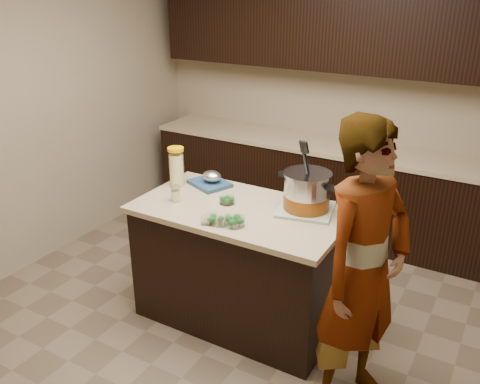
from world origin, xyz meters
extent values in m
plane|color=brown|center=(0.00, 0.00, 0.00)|extent=(4.00, 4.00, 0.00)
cube|color=tan|center=(0.00, 2.00, 1.35)|extent=(4.00, 0.04, 2.70)
cube|color=tan|center=(-2.00, 0.00, 1.35)|extent=(0.04, 4.00, 2.70)
cube|color=black|center=(0.00, 1.70, 0.43)|extent=(3.60, 0.60, 0.86)
cube|color=tan|center=(0.00, 1.70, 0.88)|extent=(3.60, 0.63, 0.04)
cube|color=black|center=(0.00, 1.82, 1.95)|extent=(3.60, 0.35, 0.75)
cube|color=black|center=(0.00, 0.00, 0.43)|extent=(1.40, 0.75, 0.86)
cube|color=tan|center=(0.00, 0.00, 0.88)|extent=(1.46, 0.81, 0.04)
cube|color=#588056|center=(0.41, 0.19, 0.91)|extent=(0.43, 0.43, 0.02)
cylinder|color=#B7B7BC|center=(0.41, 0.19, 1.04)|extent=(0.36, 0.36, 0.24)
cylinder|color=brown|center=(0.41, 0.19, 0.97)|extent=(0.36, 0.36, 0.10)
cylinder|color=#B7B7BC|center=(0.41, 0.19, 1.17)|extent=(0.38, 0.38, 0.02)
cube|color=black|center=(0.22, 0.22, 1.12)|extent=(0.08, 0.05, 0.03)
cube|color=black|center=(0.60, 0.15, 1.12)|extent=(0.08, 0.05, 0.03)
cylinder|color=black|center=(0.41, 0.15, 1.24)|extent=(0.05, 0.13, 0.30)
cylinder|color=#EAE68F|center=(-0.63, 0.13, 1.02)|extent=(0.12, 0.12, 0.24)
cylinder|color=white|center=(-0.63, 0.13, 1.04)|extent=(0.13, 0.13, 0.27)
cylinder|color=#F9AC05|center=(-0.63, 0.13, 1.18)|extent=(0.14, 0.14, 0.02)
cylinder|color=#EAE68F|center=(-0.46, -0.12, 0.94)|extent=(0.07, 0.07, 0.08)
cylinder|color=white|center=(-0.46, -0.12, 0.95)|extent=(0.08, 0.08, 0.10)
cylinder|color=silver|center=(-0.46, -0.12, 1.01)|extent=(0.08, 0.08, 0.02)
cylinder|color=silver|center=(-0.12, 0.02, 0.93)|extent=(0.13, 0.13, 0.05)
cylinder|color=silver|center=(0.10, -0.25, 0.93)|extent=(0.15, 0.15, 0.06)
cube|color=silver|center=(-0.02, -0.28, 0.93)|extent=(0.18, 0.15, 0.06)
cube|color=navy|center=(-0.41, 0.25, 0.91)|extent=(0.36, 0.33, 0.03)
ellipsoid|color=silver|center=(-0.39, 0.25, 0.97)|extent=(0.15, 0.12, 0.08)
imported|color=gray|center=(0.98, -0.35, 0.88)|extent=(0.63, 0.75, 1.76)
camera|label=1|loc=(1.59, -2.75, 2.36)|focal=38.00mm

